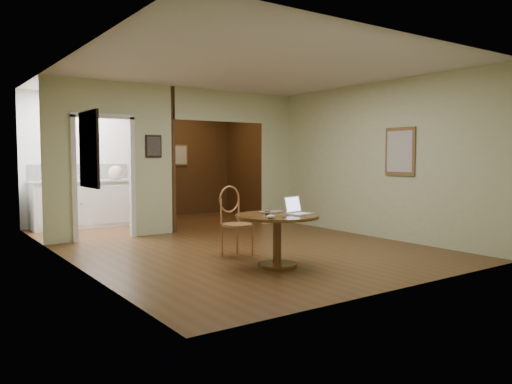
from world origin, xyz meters
TOP-DOWN VIEW (x-y plane):
  - floor at (0.00, 0.00)m, footprint 5.00×5.00m
  - room_shell at (-0.47, 3.10)m, footprint 5.20×7.50m
  - dining_table at (-0.38, -0.89)m, footprint 1.08×1.08m
  - chair at (-0.46, 0.01)m, footprint 0.50×0.50m
  - open_laptop at (-0.13, -0.97)m, footprint 0.37×0.35m
  - closed_laptop at (-0.33, -0.71)m, footprint 0.34×0.26m
  - mouse at (-0.69, -1.17)m, footprint 0.13×0.10m
  - wine_glass at (-0.55, -0.91)m, footprint 0.08×0.08m
  - pen at (-0.48, -1.16)m, footprint 0.11×0.08m
  - kitchen_cabinet at (-1.35, 4.20)m, footprint 2.06×0.60m
  - grocery_bag at (-0.71, 4.20)m, footprint 0.29×0.25m

SIDE VIEW (x-z plane):
  - floor at x=0.00m, z-range 0.00..0.00m
  - kitchen_cabinet at x=-1.35m, z-range 0.00..0.94m
  - dining_table at x=-0.38m, z-range 0.16..0.84m
  - chair at x=-0.46m, z-range 0.06..1.06m
  - pen at x=-0.48m, z-range 0.67..0.68m
  - closed_laptop at x=-0.33m, z-range 0.67..0.70m
  - mouse at x=-0.69m, z-range 0.67..0.72m
  - wine_glass at x=-0.55m, z-range 0.67..0.76m
  - open_laptop at x=-0.13m, z-range 0.62..0.85m
  - grocery_bag at x=-0.71m, z-range 0.94..1.23m
  - room_shell at x=-0.47m, z-range -1.21..3.79m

